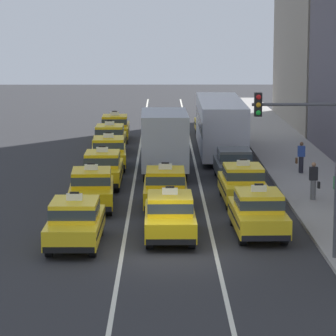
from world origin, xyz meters
name	(u,v)px	position (x,y,z in m)	size (l,w,h in m)	color
ground_plane	(169,256)	(0.00, 0.00, 0.00)	(160.00, 160.00, 0.00)	#2B2B2D
lane_stripe_left_center	(137,163)	(-1.60, 20.00, 0.00)	(0.14, 80.00, 0.01)	silver
lane_stripe_center_right	(195,163)	(1.60, 20.00, 0.00)	(0.14, 80.00, 0.01)	silver
sidewalk_curb	(310,177)	(7.20, 15.00, 0.07)	(4.00, 90.00, 0.15)	#9E9993
taxi_left_nearest	(75,222)	(-3.29, 1.41, 0.88)	(1.85, 4.57, 1.96)	black
taxi_left_second	(92,188)	(-3.20, 7.82, 0.88)	(2.02, 4.64, 1.96)	black
taxi_left_third	(103,168)	(-3.07, 12.96, 0.88)	(1.84, 4.57, 1.96)	black
taxi_left_fourth	(109,152)	(-3.08, 18.21, 0.88)	(2.02, 4.64, 1.96)	black
taxi_left_fifth	(110,138)	(-3.33, 23.88, 0.88)	(1.83, 4.56, 1.96)	black
taxi_left_sixth	(115,127)	(-3.31, 29.36, 0.88)	(1.88, 4.58, 1.96)	black
taxi_center_nearest	(170,215)	(0.05, 2.46, 0.88)	(1.86, 4.58, 1.96)	black
taxi_center_second	(165,187)	(-0.09, 7.96, 0.88)	(1.83, 4.56, 1.96)	black
box_truck_center_third	(164,140)	(-0.12, 16.37, 1.78)	(2.38, 6.99, 3.27)	black
sedan_center_fourth	(164,140)	(-0.10, 23.43, 0.85)	(1.99, 4.39, 1.58)	black
taxi_right_nearest	(258,212)	(3.31, 2.97, 0.88)	(1.92, 4.60, 1.96)	black
taxi_right_second	(243,183)	(3.27, 8.91, 0.88)	(1.91, 4.59, 1.96)	black
sedan_right_third	(234,164)	(3.32, 14.40, 0.85)	(1.82, 4.32, 1.58)	black
bus_right_fourth	(220,124)	(3.19, 23.11, 1.82)	(2.60, 11.22, 3.22)	black
taxi_right_fifth	(210,123)	(3.01, 31.69, 0.88)	(1.91, 4.60, 1.96)	black
pedestrian_near_crosswalk	(301,157)	(6.83, 15.78, 0.94)	(0.47, 0.24, 1.59)	#23232D
pedestrian_trailing	(314,181)	(6.34, 8.90, 0.97)	(0.47, 0.24, 1.64)	slate
traffic_light_pole	(308,147)	(4.49, -0.77, 3.82)	(2.87, 0.33, 5.58)	#47474C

